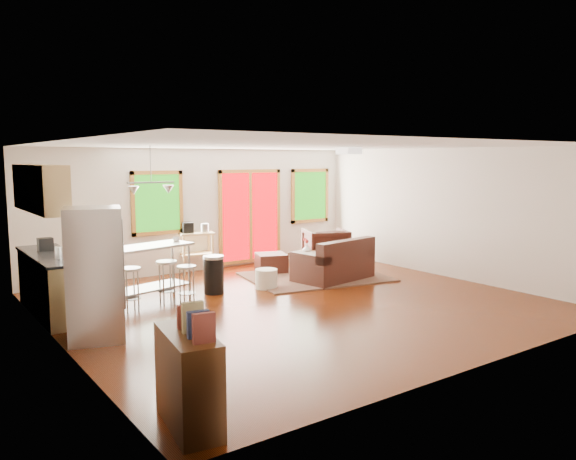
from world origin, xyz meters
TOP-DOWN VIEW (x-y plane):
  - floor at (0.00, 0.00)m, footprint 7.50×7.00m
  - ceiling at (0.00, 0.00)m, footprint 7.50×7.00m
  - back_wall at (0.00, 3.51)m, footprint 7.50×0.02m
  - left_wall at (-3.76, 0.00)m, footprint 0.02×7.00m
  - right_wall at (3.76, 0.00)m, footprint 0.02×7.00m
  - front_wall at (0.00, -3.51)m, footprint 7.50×0.02m
  - window_left at (-1.00, 3.46)m, footprint 1.10×0.05m
  - french_doors at (1.20, 3.46)m, footprint 1.60×0.05m
  - window_right at (2.90, 3.46)m, footprint 1.10×0.05m
  - rug at (1.51, 1.46)m, footprint 3.03×2.53m
  - loveseat at (1.65, 1.03)m, footprint 1.69×1.14m
  - coffee_table at (1.89, 1.94)m, footprint 1.27×0.99m
  - armchair at (2.45, 2.29)m, footprint 1.16×1.12m
  - ottoman at (1.07, 2.42)m, footprint 0.77×0.77m
  - pouf at (0.17, 1.24)m, footprint 0.46×0.46m
  - vase at (1.63, 1.92)m, footprint 0.26×0.26m
  - book at (2.31, 1.85)m, footprint 0.23×0.10m
  - cabinets at (-3.49, 1.70)m, footprint 0.64×2.24m
  - refrigerator at (-3.28, 0.05)m, footprint 0.88×0.86m
  - island at (-2.03, 1.48)m, footprint 1.62×0.93m
  - cup at (-1.40, 1.69)m, footprint 0.11×0.09m
  - bar_stool_a at (-2.44, 1.11)m, footprint 0.33×0.33m
  - bar_stool_b at (-1.78, 1.25)m, footprint 0.36×0.36m
  - bar_stool_c at (-1.55, 0.98)m, footprint 0.32×0.32m
  - trash_can at (-0.80, 1.46)m, footprint 0.39×0.39m
  - kitchen_cart at (-0.25, 3.31)m, footprint 0.80×0.62m
  - bookshelf at (-3.35, -2.88)m, footprint 0.52×1.01m
  - ceiling_flush at (1.60, 0.60)m, footprint 0.35×0.35m
  - pendant_light at (-1.90, 1.50)m, footprint 0.80×0.18m

SIDE VIEW (x-z plane):
  - floor at x=0.00m, z-range -0.02..0.00m
  - rug at x=1.51m, z-range 0.00..0.03m
  - pouf at x=0.17m, z-range 0.00..0.36m
  - ottoman at x=1.07m, z-range 0.00..0.40m
  - loveseat at x=1.65m, z-range -0.09..0.75m
  - trash_can at x=-0.80m, z-range 0.00..0.68m
  - coffee_table at x=1.89m, z-range 0.16..0.61m
  - bookshelf at x=-3.35m, z-range -0.12..1.01m
  - armchair at x=2.45m, z-range 0.00..0.93m
  - bar_stool_c at x=-1.55m, z-range 0.16..0.82m
  - bar_stool_a at x=-2.44m, z-range 0.17..0.88m
  - vase at x=1.63m, z-range 0.35..0.70m
  - bar_stool_b at x=-1.78m, z-range 0.18..0.90m
  - book at x=2.31m, z-range 0.40..0.72m
  - island at x=-2.03m, z-range 0.18..1.15m
  - kitchen_cart at x=-0.25m, z-range 0.20..1.27m
  - refrigerator at x=-3.28m, z-range 0.00..1.76m
  - cabinets at x=-3.49m, z-range -0.22..2.08m
  - cup at x=-1.40m, z-range 0.95..1.06m
  - french_doors at x=1.20m, z-range 0.05..2.15m
  - back_wall at x=0.00m, z-range 0.00..2.60m
  - left_wall at x=-3.76m, z-range 0.00..2.60m
  - right_wall at x=3.76m, z-range 0.00..2.60m
  - front_wall at x=0.00m, z-range 0.00..2.60m
  - window_left at x=-1.00m, z-range 0.85..2.15m
  - window_right at x=2.90m, z-range 0.85..2.15m
  - pendant_light at x=-1.90m, z-range 1.50..2.29m
  - ceiling_flush at x=1.60m, z-range 2.47..2.59m
  - ceiling at x=0.00m, z-range 2.60..2.62m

